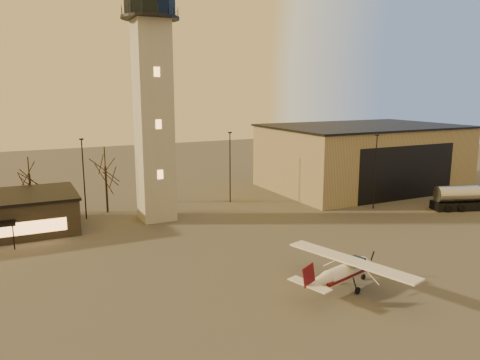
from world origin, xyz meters
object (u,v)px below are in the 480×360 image
(control_tower, at_px, (153,87))
(hangar, at_px, (362,156))
(fuel_truck, at_px, (465,200))
(cessna_front, at_px, (347,274))

(control_tower, distance_m, hangar, 37.90)
(hangar, distance_m, fuel_truck, 18.36)
(control_tower, xyz_separation_m, fuel_truck, (38.87, -13.74, -15.03))
(hangar, bearing_deg, fuel_truck, -80.80)
(hangar, bearing_deg, control_tower, -173.69)
(hangar, relative_size, fuel_truck, 3.34)
(control_tower, height_order, hangar, control_tower)
(cessna_front, xyz_separation_m, fuel_truck, (30.66, 13.31, 0.16))
(hangar, height_order, fuel_truck, hangar)
(hangar, height_order, cessna_front, hangar)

